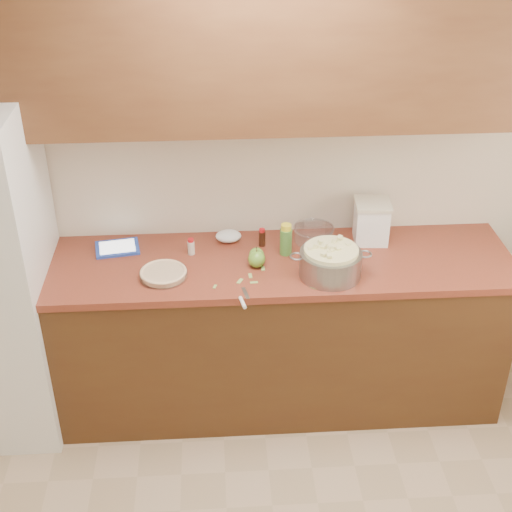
{
  "coord_description": "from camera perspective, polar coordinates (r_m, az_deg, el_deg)",
  "views": [
    {
      "loc": [
        -0.23,
        -1.67,
        2.85
      ],
      "look_at": [
        -0.03,
        1.43,
        0.98
      ],
      "focal_mm": 50.0,
      "sensor_mm": 36.0,
      "label": 1
    }
  ],
  "objects": [
    {
      "name": "room_shell",
      "position": [
        2.29,
        3.16,
        -11.57
      ],
      "size": [
        3.6,
        3.6,
        3.6
      ],
      "color": "tan",
      "rests_on": "ground"
    },
    {
      "name": "counter_run",
      "position": [
        3.96,
        0.4,
        -6.06
      ],
      "size": [
        2.64,
        0.68,
        0.92
      ],
      "color": "#462B13",
      "rests_on": "ground"
    },
    {
      "name": "upper_cabinets",
      "position": [
        3.43,
        0.31,
        15.86
      ],
      "size": [
        2.6,
        0.34,
        0.7
      ],
      "primitive_type": "cube",
      "color": "brown",
      "rests_on": "room_shell"
    },
    {
      "name": "pie",
      "position": [
        3.58,
        -7.43,
        -1.41
      ],
      "size": [
        0.24,
        0.24,
        0.04
      ],
      "rotation": [
        0.0,
        0.0,
        0.35
      ],
      "color": "silver",
      "rests_on": "counter_run"
    },
    {
      "name": "colander",
      "position": [
        3.56,
        5.98,
        -0.51
      ],
      "size": [
        0.41,
        0.31,
        0.15
      ],
      "rotation": [
        0.0,
        0.0,
        -0.0
      ],
      "color": "gray",
      "rests_on": "counter_run"
    },
    {
      "name": "flour_canister",
      "position": [
        3.88,
        9.22,
        2.77
      ],
      "size": [
        0.2,
        0.2,
        0.23
      ],
      "rotation": [
        0.0,
        0.0,
        -0.08
      ],
      "color": "white",
      "rests_on": "counter_run"
    },
    {
      "name": "tablet",
      "position": [
        3.87,
        -11.03,
        0.65
      ],
      "size": [
        0.25,
        0.21,
        0.02
      ],
      "rotation": [
        0.0,
        0.0,
        0.16
      ],
      "color": "#2444B0",
      "rests_on": "counter_run"
    },
    {
      "name": "paring_knife",
      "position": [
        3.38,
        -1.05,
        -3.63
      ],
      "size": [
        0.06,
        0.19,
        0.02
      ],
      "rotation": [
        0.0,
        0.0,
        0.2
      ],
      "color": "gray",
      "rests_on": "counter_run"
    },
    {
      "name": "lemon_bottle",
      "position": [
        3.72,
        2.41,
        1.3
      ],
      "size": [
        0.06,
        0.06,
        0.17
      ],
      "rotation": [
        0.0,
        0.0,
        0.43
      ],
      "color": "#4C8C38",
      "rests_on": "counter_run"
    },
    {
      "name": "cinnamon_shaker",
      "position": [
        3.75,
        -5.22,
        0.75
      ],
      "size": [
        0.04,
        0.04,
        0.09
      ],
      "rotation": [
        0.0,
        0.0,
        -0.27
      ],
      "color": "beige",
      "rests_on": "counter_run"
    },
    {
      "name": "vanilla_bottle",
      "position": [
        3.81,
        0.49,
        1.49
      ],
      "size": [
        0.04,
        0.04,
        0.1
      ],
      "rotation": [
        0.0,
        0.0,
        -0.12
      ],
      "color": "black",
      "rests_on": "counter_run"
    },
    {
      "name": "mixing_bowl",
      "position": [
        3.87,
        4.64,
        1.84
      ],
      "size": [
        0.22,
        0.22,
        0.08
      ],
      "rotation": [
        0.0,
        0.0,
        -0.18
      ],
      "color": "silver",
      "rests_on": "counter_run"
    },
    {
      "name": "paper_towel",
      "position": [
        3.87,
        -2.22,
        1.61
      ],
      "size": [
        0.16,
        0.14,
        0.06
      ],
      "primitive_type": "ellipsoid",
      "rotation": [
        0.0,
        0.0,
        0.17
      ],
      "color": "white",
      "rests_on": "counter_run"
    },
    {
      "name": "apple_left",
      "position": [
        3.67,
        0.04,
        0.08
      ],
      "size": [
        0.08,
        0.08,
        0.09
      ],
      "color": "#649D2D",
      "rests_on": "counter_run"
    },
    {
      "name": "apple_center",
      "position": [
        3.63,
        0.06,
        -0.24
      ],
      "size": [
        0.09,
        0.09,
        0.1
      ],
      "color": "#649D2D",
      "rests_on": "counter_run"
    },
    {
      "name": "peel_a",
      "position": [
        3.5,
        -3.31,
        -2.46
      ],
      "size": [
        0.02,
        0.03,
        0.0
      ],
      "primitive_type": "cube",
      "rotation": [
        0.0,
        0.0,
        1.25
      ],
      "color": "#98B859",
      "rests_on": "counter_run"
    },
    {
      "name": "peel_b",
      "position": [
        3.53,
        -1.3,
        -2.02
      ],
      "size": [
        0.04,
        0.05,
        0.0
      ],
      "primitive_type": "cube",
      "rotation": [
        0.0,
        0.0,
        1.09
      ],
      "color": "#98B859",
      "rests_on": "counter_run"
    },
    {
      "name": "peel_c",
      "position": [
        3.52,
        -0.16,
        -2.13
      ],
      "size": [
        0.04,
        0.02,
        0.0
      ],
      "primitive_type": "cube",
      "rotation": [
        0.0,
        0.0,
        0.08
      ],
      "color": "#98B859",
      "rests_on": "counter_run"
    },
    {
      "name": "peel_d",
      "position": [
        3.49,
        4.7,
        -2.57
      ],
      "size": [
        0.04,
        0.03,
        0.0
      ],
      "primitive_type": "cube",
      "rotation": [
        0.0,
        0.0,
        -0.59
      ],
      "color": "#98B859",
      "rests_on": "counter_run"
    },
    {
      "name": "peel_e",
      "position": [
        3.63,
        0.56,
        -1.0
      ],
      "size": [
        0.02,
        0.04,
        0.0
      ],
      "primitive_type": "cube",
      "rotation": [
        0.0,
        0.0,
        1.58
      ],
      "color": "#98B859",
      "rests_on": "counter_run"
    },
    {
      "name": "peel_f",
      "position": [
        3.57,
        -0.46,
        -1.59
      ],
      "size": [
        0.02,
        0.04,
        0.0
      ],
      "primitive_type": "cube",
      "rotation": [
        0.0,
        0.0,
        1.64
      ],
      "color": "#98B859",
      "rests_on": "counter_run"
    }
  ]
}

